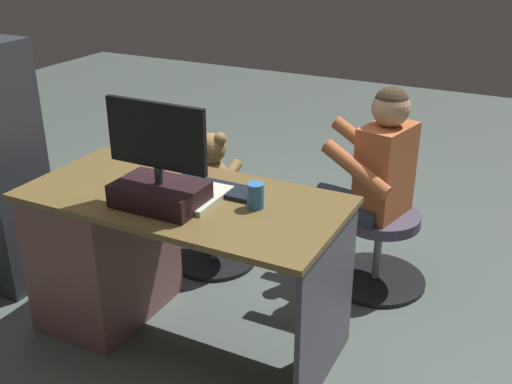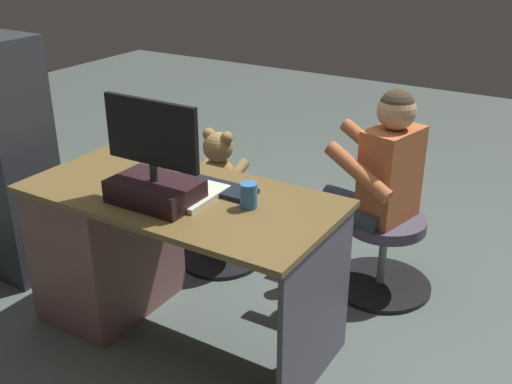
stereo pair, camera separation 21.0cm
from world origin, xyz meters
name	(u,v)px [view 2 (the right image)]	position (x,y,z in m)	size (l,w,h in m)	color
ground_plane	(226,297)	(0.00, 0.00, 0.00)	(10.00, 10.00, 0.00)	#515C57
desk	(123,241)	(0.38, 0.35, 0.40)	(1.44, 0.70, 0.75)	brown
monitor	(154,175)	(0.03, 0.47, 0.87)	(0.47, 0.25, 0.45)	black
keyboard	(212,186)	(-0.10, 0.23, 0.76)	(0.42, 0.14, 0.02)	black
computer_mouse	(159,170)	(0.22, 0.22, 0.77)	(0.06, 0.10, 0.04)	#2A1F24
cup	(249,195)	(-0.34, 0.31, 0.81)	(0.07, 0.07, 0.11)	#3372BF
tv_remote	(132,177)	(0.29, 0.33, 0.76)	(0.04, 0.15, 0.02)	black
notebook_binder	(192,195)	(-0.07, 0.35, 0.76)	(0.22, 0.30, 0.02)	beige
office_chair_teddy	(220,221)	(0.25, -0.33, 0.25)	(0.50, 0.50, 0.43)	black
teddy_bear	(220,165)	(0.25, -0.34, 0.60)	(0.27, 0.27, 0.39)	olive
visitor_chair	(383,249)	(-0.67, -0.54, 0.24)	(0.55, 0.55, 0.43)	black
person	(374,175)	(-0.59, -0.52, 0.66)	(0.57, 0.55, 1.12)	#C6693B
equipment_rack	(6,161)	(1.19, 0.35, 0.67)	(0.44, 0.36, 1.34)	#2D3137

